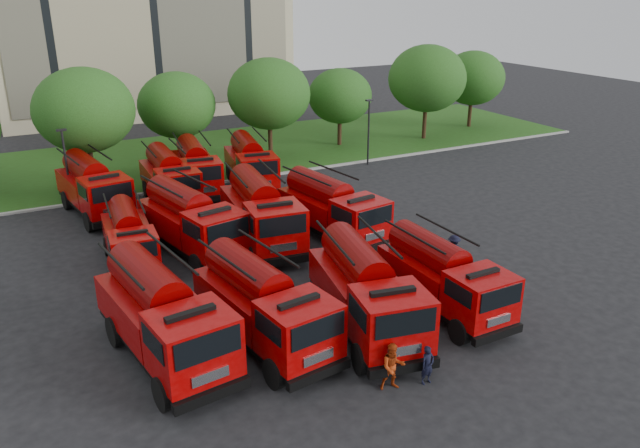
{
  "coord_description": "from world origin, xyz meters",
  "views": [
    {
      "loc": [
        -13.51,
        -23.07,
        13.38
      ],
      "look_at": [
        0.43,
        3.34,
        1.8
      ],
      "focal_mm": 35.0,
      "sensor_mm": 36.0,
      "label": 1
    }
  ],
  "objects_px": {
    "fire_truck_7": "(332,208)",
    "fire_truck_10": "(195,168)",
    "firefighter_1": "(392,388)",
    "fire_truck_8": "(93,187)",
    "firefighter_2": "(494,337)",
    "firefighter_4": "(160,284)",
    "fire_truck_2": "(366,292)",
    "fire_truck_4": "(129,238)",
    "fire_truck_0": "(163,316)",
    "fire_truck_6": "(261,212)",
    "fire_truck_9": "(169,178)",
    "fire_truck_5": "(191,221)",
    "firefighter_3": "(452,267)",
    "firefighter_0": "(426,383)",
    "fire_truck_3": "(443,277)",
    "fire_truck_1": "(263,305)",
    "firefighter_5": "(306,229)",
    "fire_truck_11": "(250,163)"
  },
  "relations": [
    {
      "from": "fire_truck_8",
      "to": "fire_truck_11",
      "type": "bearing_deg",
      "value": -3.89
    },
    {
      "from": "fire_truck_10",
      "to": "firefighter_5",
      "type": "relative_size",
      "value": 3.96
    },
    {
      "from": "fire_truck_6",
      "to": "firefighter_4",
      "type": "relative_size",
      "value": 5.2
    },
    {
      "from": "fire_truck_2",
      "to": "firefighter_2",
      "type": "height_order",
      "value": "fire_truck_2"
    },
    {
      "from": "fire_truck_7",
      "to": "fire_truck_8",
      "type": "distance_m",
      "value": 15.01
    },
    {
      "from": "fire_truck_1",
      "to": "fire_truck_9",
      "type": "xyz_separation_m",
      "value": [
        1.31,
        18.54,
        -0.04
      ]
    },
    {
      "from": "fire_truck_9",
      "to": "fire_truck_10",
      "type": "bearing_deg",
      "value": 34.33
    },
    {
      "from": "fire_truck_7",
      "to": "fire_truck_10",
      "type": "relative_size",
      "value": 1.01
    },
    {
      "from": "fire_truck_5",
      "to": "fire_truck_4",
      "type": "bearing_deg",
      "value": 168.61
    },
    {
      "from": "fire_truck_3",
      "to": "firefighter_1",
      "type": "height_order",
      "value": "fire_truck_3"
    },
    {
      "from": "fire_truck_7",
      "to": "fire_truck_10",
      "type": "distance_m",
      "value": 12.18
    },
    {
      "from": "fire_truck_0",
      "to": "fire_truck_6",
      "type": "relative_size",
      "value": 1.0
    },
    {
      "from": "fire_truck_8",
      "to": "firefighter_3",
      "type": "relative_size",
      "value": 4.61
    },
    {
      "from": "fire_truck_3",
      "to": "firefighter_0",
      "type": "xyz_separation_m",
      "value": [
        -3.81,
        -4.05,
        -1.6
      ]
    },
    {
      "from": "fire_truck_8",
      "to": "firefighter_1",
      "type": "height_order",
      "value": "fire_truck_8"
    },
    {
      "from": "firefighter_5",
      "to": "firefighter_4",
      "type": "bearing_deg",
      "value": 7.56
    },
    {
      "from": "fire_truck_3",
      "to": "fire_truck_6",
      "type": "bearing_deg",
      "value": 110.6
    },
    {
      "from": "fire_truck_2",
      "to": "firefighter_1",
      "type": "bearing_deg",
      "value": -97.26
    },
    {
      "from": "fire_truck_0",
      "to": "fire_truck_7",
      "type": "bearing_deg",
      "value": 26.38
    },
    {
      "from": "fire_truck_2",
      "to": "fire_truck_3",
      "type": "relative_size",
      "value": 1.15
    },
    {
      "from": "fire_truck_4",
      "to": "fire_truck_8",
      "type": "relative_size",
      "value": 0.82
    },
    {
      "from": "firefighter_0",
      "to": "fire_truck_10",
      "type": "bearing_deg",
      "value": 86.34
    },
    {
      "from": "fire_truck_10",
      "to": "firefighter_3",
      "type": "xyz_separation_m",
      "value": [
        7.73,
        -17.72,
        -1.69
      ]
    },
    {
      "from": "fire_truck_4",
      "to": "firefighter_5",
      "type": "relative_size",
      "value": 3.35
    },
    {
      "from": "fire_truck_5",
      "to": "fire_truck_6",
      "type": "bearing_deg",
      "value": -22.01
    },
    {
      "from": "firefighter_2",
      "to": "firefighter_4",
      "type": "xyz_separation_m",
      "value": [
        -10.75,
        11.04,
        0.0
      ]
    },
    {
      "from": "fire_truck_2",
      "to": "firefighter_4",
      "type": "xyz_separation_m",
      "value": [
        -6.42,
        8.1,
        -1.77
      ]
    },
    {
      "from": "fire_truck_1",
      "to": "fire_truck_6",
      "type": "distance_m",
      "value": 10.16
    },
    {
      "from": "firefighter_1",
      "to": "fire_truck_8",
      "type": "bearing_deg",
      "value": 120.83
    },
    {
      "from": "fire_truck_10",
      "to": "firefighter_3",
      "type": "bearing_deg",
      "value": -58.13
    },
    {
      "from": "fire_truck_8",
      "to": "firefighter_0",
      "type": "xyz_separation_m",
      "value": [
        7.44,
        -23.76,
        -1.74
      ]
    },
    {
      "from": "fire_truck_0",
      "to": "firefighter_1",
      "type": "bearing_deg",
      "value": -48.42
    },
    {
      "from": "fire_truck_9",
      "to": "firefighter_1",
      "type": "height_order",
      "value": "fire_truck_9"
    },
    {
      "from": "fire_truck_3",
      "to": "fire_truck_7",
      "type": "xyz_separation_m",
      "value": [
        -0.18,
        9.58,
        0.11
      ]
    },
    {
      "from": "firefighter_3",
      "to": "fire_truck_1",
      "type": "bearing_deg",
      "value": 5.48
    },
    {
      "from": "fire_truck_9",
      "to": "firefighter_3",
      "type": "bearing_deg",
      "value": -56.83
    },
    {
      "from": "fire_truck_5",
      "to": "firefighter_3",
      "type": "relative_size",
      "value": 4.7
    },
    {
      "from": "fire_truck_10",
      "to": "firefighter_2",
      "type": "xyz_separation_m",
      "value": [
        4.92,
        -23.84,
        -1.69
      ]
    },
    {
      "from": "fire_truck_8",
      "to": "firefighter_2",
      "type": "bearing_deg",
      "value": -70.46
    },
    {
      "from": "fire_truck_3",
      "to": "firefighter_3",
      "type": "height_order",
      "value": "fire_truck_3"
    },
    {
      "from": "fire_truck_4",
      "to": "fire_truck_9",
      "type": "bearing_deg",
      "value": 67.86
    },
    {
      "from": "fire_truck_2",
      "to": "fire_truck_8",
      "type": "distance_m",
      "value": 20.97
    },
    {
      "from": "fire_truck_5",
      "to": "fire_truck_7",
      "type": "height_order",
      "value": "fire_truck_5"
    },
    {
      "from": "firefighter_1",
      "to": "fire_truck_9",
      "type": "bearing_deg",
      "value": 109.76
    },
    {
      "from": "fire_truck_3",
      "to": "fire_truck_5",
      "type": "height_order",
      "value": "fire_truck_5"
    },
    {
      "from": "fire_truck_6",
      "to": "firefighter_3",
      "type": "height_order",
      "value": "fire_truck_6"
    },
    {
      "from": "fire_truck_2",
      "to": "fire_truck_7",
      "type": "bearing_deg",
      "value": 79.62
    },
    {
      "from": "fire_truck_5",
      "to": "fire_truck_9",
      "type": "relative_size",
      "value": 1.09
    },
    {
      "from": "fire_truck_8",
      "to": "fire_truck_10",
      "type": "bearing_deg",
      "value": 2.66
    },
    {
      "from": "fire_truck_2",
      "to": "fire_truck_8",
      "type": "relative_size",
      "value": 1.02
    }
  ]
}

